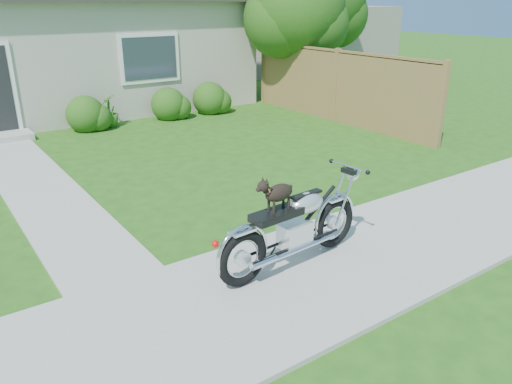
# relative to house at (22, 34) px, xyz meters

# --- Properties ---
(ground) EXTENTS (80.00, 80.00, 0.00)m
(ground) POSITION_rel_house_xyz_m (0.00, -11.99, -2.16)
(ground) COLOR #235114
(ground) RESTS_ON ground
(sidewalk) EXTENTS (24.00, 2.20, 0.04)m
(sidewalk) POSITION_rel_house_xyz_m (0.00, -11.99, -2.14)
(sidewalk) COLOR #9E9B93
(sidewalk) RESTS_ON ground
(walkway) EXTENTS (1.20, 8.00, 0.03)m
(walkway) POSITION_rel_house_xyz_m (-1.50, -6.99, -2.14)
(walkway) COLOR #9E9B93
(walkway) RESTS_ON ground
(house) EXTENTS (12.60, 7.03, 4.50)m
(house) POSITION_rel_house_xyz_m (0.00, 0.00, 0.00)
(house) COLOR #BDB6AB
(house) RESTS_ON ground
(fence) EXTENTS (0.12, 6.62, 1.90)m
(fence) POSITION_rel_house_xyz_m (6.30, -6.24, -1.22)
(fence) COLOR #A47449
(fence) RESTS_ON ground
(tree_near) EXTENTS (2.80, 2.77, 4.24)m
(tree_near) POSITION_rel_house_xyz_m (6.79, -4.15, 0.56)
(tree_near) COLOR #3D2B1C
(tree_near) RESTS_ON ground
(tree_far) EXTENTS (2.99, 2.99, 4.58)m
(tree_far) POSITION_rel_house_xyz_m (8.94, -2.75, 0.78)
(tree_far) COLOR #3D2B1C
(tree_far) RESTS_ON ground
(shrub_row) EXTENTS (9.94, 1.15, 1.15)m
(shrub_row) POSITION_rel_house_xyz_m (-0.75, -3.49, -1.72)
(shrub_row) COLOR #264F15
(shrub_row) RESTS_ON ground
(potted_plant_right) EXTENTS (0.61, 0.61, 0.82)m
(potted_plant_right) POSITION_rel_house_xyz_m (1.10, -3.44, -1.75)
(potted_plant_right) COLOR #31691D
(potted_plant_right) RESTS_ON ground
(motorcycle_with_dog) EXTENTS (2.22, 0.60, 1.19)m
(motorcycle_with_dog) POSITION_rel_house_xyz_m (0.43, -11.74, -1.60)
(motorcycle_with_dog) COLOR black
(motorcycle_with_dog) RESTS_ON sidewalk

